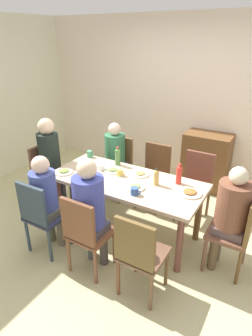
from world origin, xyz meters
TOP-DOWN VIEW (x-y plane):
  - ground_plane at (0.00, 0.00)m, footprint 6.43×6.43m
  - wall_back at (0.00, 1.98)m, footprint 5.60×0.12m
  - dining_table at (0.00, 0.00)m, footprint 1.81×0.81m
  - chair_0 at (-0.60, -0.78)m, footprint 0.40×0.40m
  - person_0 at (-0.60, -0.69)m, footprint 0.30×0.30m
  - chair_1 at (0.60, -0.78)m, footprint 0.40×0.40m
  - chair_2 at (-1.29, 0.00)m, footprint 0.40×0.40m
  - person_2 at (-1.20, 0.00)m, footprint 0.30×0.30m
  - chair_3 at (0.00, -0.78)m, footprint 0.40×0.40m
  - person_3 at (0.00, -0.69)m, footprint 0.31×0.31m
  - chair_4 at (0.60, 0.78)m, footprint 0.40×0.40m
  - chair_5 at (0.00, 0.78)m, footprint 0.40×0.40m
  - chair_6 at (1.29, 0.00)m, footprint 0.40×0.40m
  - person_6 at (1.20, 0.00)m, footprint 0.33×0.33m
  - chair_7 at (-0.60, 0.78)m, footprint 0.40×0.40m
  - person_7 at (-0.60, 0.69)m, footprint 0.30×0.30m
  - plate_0 at (-0.26, 0.11)m, footprint 0.21×0.21m
  - plate_1 at (0.08, 0.20)m, footprint 0.21×0.21m
  - plate_2 at (0.75, 0.06)m, footprint 0.26×0.26m
  - plate_3 at (-0.41, -0.14)m, footprint 0.22×0.22m
  - plate_4 at (-0.75, -0.22)m, footprint 0.22×0.22m
  - plate_5 at (0.19, -0.12)m, footprint 0.22×0.22m
  - cup_0 at (0.25, -0.25)m, footprint 0.12×0.08m
  - cup_1 at (-0.78, 0.34)m, footprint 0.11×0.07m
  - cup_2 at (-0.64, 0.05)m, footprint 0.12×0.08m
  - cup_3 at (-0.37, -0.30)m, footprint 0.11×0.08m
  - cup_4 at (-0.12, 0.06)m, footprint 0.11×0.07m
  - cup_5 at (-0.40, 0.07)m, footprint 0.12×0.09m
  - bottle_0 at (0.35, 0.07)m, footprint 0.06×0.06m
  - bottle_1 at (0.56, 0.22)m, footprint 0.06×0.06m
  - bottle_2 at (-0.31, 0.31)m, footprint 0.07×0.07m
  - side_cabinet at (0.48, 1.68)m, footprint 0.70×0.44m

SIDE VIEW (x-z plane):
  - ground_plane at x=0.00m, z-range 0.00..0.00m
  - side_cabinet at x=0.48m, z-range 0.00..0.90m
  - chair_0 at x=-0.60m, z-range 0.06..0.96m
  - chair_1 at x=0.60m, z-range 0.06..0.96m
  - chair_2 at x=-1.29m, z-range 0.06..0.96m
  - chair_3 at x=0.00m, z-range 0.06..0.96m
  - chair_4 at x=0.60m, z-range 0.06..0.96m
  - chair_5 at x=0.00m, z-range 0.06..0.96m
  - chair_6 at x=1.29m, z-range 0.06..0.96m
  - chair_7 at x=-0.60m, z-range 0.06..0.96m
  - dining_table at x=0.00m, z-range 0.28..1.02m
  - person_0 at x=-0.60m, z-range 0.11..1.26m
  - person_7 at x=-0.60m, z-range 0.11..1.27m
  - person_6 at x=1.20m, z-range 0.12..1.30m
  - person_3 at x=0.00m, z-range 0.12..1.37m
  - plate_0 at x=-0.26m, z-range 0.73..0.77m
  - plate_2 at x=0.75m, z-range 0.73..0.77m
  - plate_3 at x=-0.41m, z-range 0.73..0.77m
  - plate_1 at x=0.08m, z-range 0.73..0.77m
  - plate_4 at x=-0.75m, z-range 0.73..0.77m
  - plate_5 at x=0.19m, z-range 0.73..0.77m
  - person_2 at x=-1.20m, z-range 0.12..1.42m
  - cup_5 at x=-0.40m, z-range 0.74..0.81m
  - cup_3 at x=-0.37m, z-range 0.74..0.82m
  - cup_4 at x=-0.12m, z-range 0.74..0.82m
  - cup_0 at x=0.25m, z-range 0.74..0.82m
  - cup_1 at x=-0.78m, z-range 0.74..0.83m
  - cup_2 at x=-0.64m, z-range 0.74..0.83m
  - bottle_0 at x=0.35m, z-range 0.73..0.93m
  - bottle_1 at x=0.56m, z-range 0.73..0.97m
  - bottle_2 at x=-0.31m, z-range 0.73..0.97m
  - wall_back at x=0.00m, z-range 0.00..2.60m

